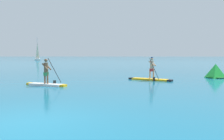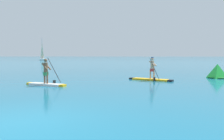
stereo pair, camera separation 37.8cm
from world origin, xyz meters
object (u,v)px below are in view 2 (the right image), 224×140
(paddleboarder_far_right, at_px, (151,76))
(sailboat_left_horizon, at_px, (42,58))
(race_marker_buoy, at_px, (217,72))
(paddleboarder_mid_center, at_px, (46,80))

(paddleboarder_far_right, relative_size, sailboat_left_horizon, 0.43)
(race_marker_buoy, height_order, sailboat_left_horizon, sailboat_left_horizon)
(paddleboarder_mid_center, bearing_deg, paddleboarder_far_right, 45.34)
(race_marker_buoy, distance_m, sailboat_left_horizon, 67.85)
(race_marker_buoy, bearing_deg, paddleboarder_mid_center, -156.39)
(paddleboarder_far_right, bearing_deg, sailboat_left_horizon, 144.97)
(race_marker_buoy, xyz_separation_m, sailboat_left_horizon, (-36.86, 56.97, 0.31))
(paddleboarder_far_right, height_order, race_marker_buoy, paddleboarder_far_right)
(paddleboarder_far_right, distance_m, sailboat_left_horizon, 66.76)
(paddleboarder_far_right, bearing_deg, paddleboarder_mid_center, -126.46)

